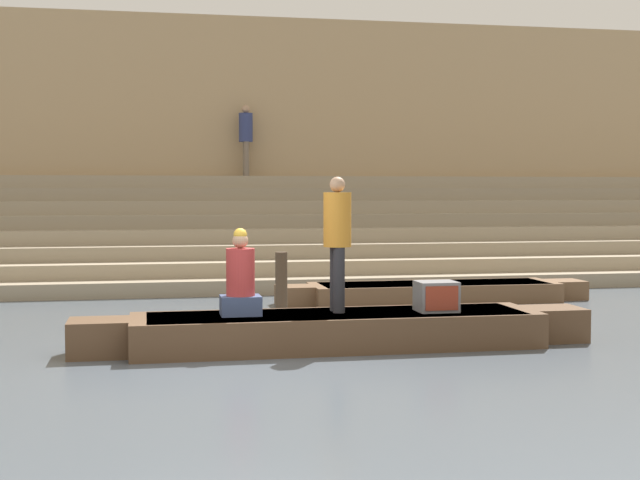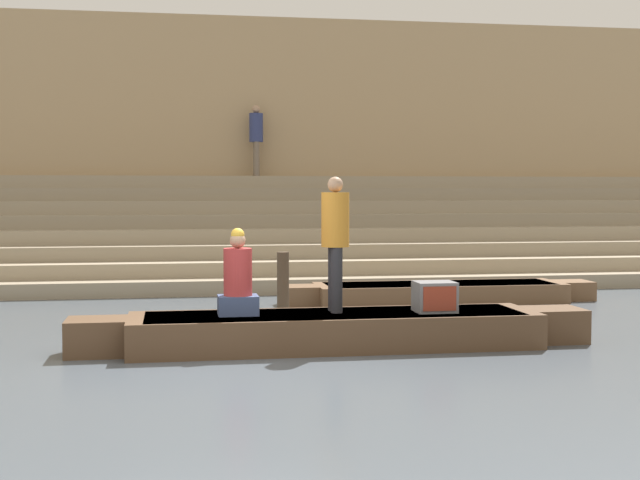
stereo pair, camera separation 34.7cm
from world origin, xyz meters
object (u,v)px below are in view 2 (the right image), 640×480
person_on_steps (256,135)px  tv_set (435,297)px  person_standing (335,234)px  person_rowing (238,280)px  moored_boat_shore (440,292)px  rowboat_main (335,329)px  mooring_post (283,288)px

person_on_steps → tv_set: bearing=-137.7°
person_standing → person_on_steps: size_ratio=1.02×
person_rowing → moored_boat_shore: bearing=30.0°
moored_boat_shore → person_on_steps: (-2.78, 6.39, 3.25)m
rowboat_main → tv_set: size_ratio=13.07×
rowboat_main → person_on_steps: (-0.01, 10.73, 3.20)m
person_standing → tv_set: 1.57m
person_standing → person_rowing: (-1.30, -0.08, -0.59)m
person_rowing → mooring_post: size_ratio=1.01×
moored_boat_shore → person_on_steps: bearing=119.1°
rowboat_main → tv_set: (1.34, -0.09, 0.42)m
moored_boat_shore → mooring_post: bearing=-140.9°
moored_boat_shore → rowboat_main: bearing=-117.0°
tv_set → mooring_post: (-1.74, 2.32, -0.10)m
mooring_post → rowboat_main: bearing=-79.6°
rowboat_main → person_rowing: size_ratio=6.09×
person_rowing → person_on_steps: person_on_steps is taller
person_standing → tv_set: bearing=6.3°
person_on_steps → person_standing: bearing=-144.5°
moored_boat_shore → mooring_post: 3.84m
person_rowing → moored_boat_shore: size_ratio=0.19×
rowboat_main → person_standing: size_ratio=3.83×
person_on_steps → mooring_post: bearing=-147.4°
mooring_post → person_rowing: bearing=-111.7°
person_on_steps → rowboat_main: bearing=-144.7°
person_standing → person_on_steps: person_on_steps is taller
moored_boat_shore → tv_set: bearing=-102.5°
person_standing → person_rowing: person_standing is taller
person_standing → moored_boat_shore: 5.19m
tv_set → rowboat_main: bearing=179.3°
rowboat_main → moored_boat_shore: bearing=55.4°
tv_set → moored_boat_shore: 4.68m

